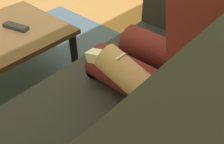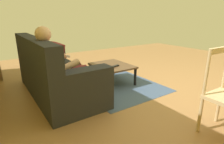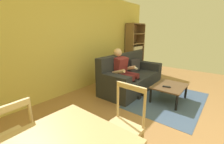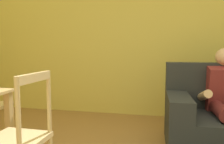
{
  "view_description": "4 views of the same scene",
  "coord_description": "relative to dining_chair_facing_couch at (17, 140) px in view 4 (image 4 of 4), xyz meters",
  "views": [
    {
      "loc": [
        1.47,
        1.91,
        1.1
      ],
      "look_at": [
        1.11,
        1.59,
        0.7
      ],
      "focal_mm": 38.76,
      "sensor_mm": 36.0,
      "label": 1
    },
    {
      "loc": [
        -1.78,
        2.44,
        1.25
      ],
      "look_at": [
        1.03,
        0.57,
        0.22
      ],
      "focal_mm": 29.17,
      "sensor_mm": 36.0,
      "label": 2
    },
    {
      "loc": [
        -2.25,
        -0.4,
        1.55
      ],
      "look_at": [
        -0.42,
        1.08,
        0.9
      ],
      "focal_mm": 23.86,
      "sensor_mm": 36.0,
      "label": 3
    },
    {
      "loc": [
        0.01,
        -0.91,
        1.11
      ],
      "look_at": [
        -0.42,
        1.08,
        0.9
      ],
      "focal_mm": 34.98,
      "sensor_mm": 36.0,
      "label": 4
    }
  ],
  "objects": [
    {
      "name": "wall_back",
      "position": [
        1.0,
        2.34,
        0.83
      ],
      "size": [
        6.78,
        0.12,
        2.55
      ],
      "primitive_type": "cube",
      "color": "#DBC660",
      "rests_on": "ground_plane"
    },
    {
      "name": "dining_chair_facing_couch",
      "position": [
        0.0,
        0.0,
        0.0
      ],
      "size": [
        0.43,
        0.43,
        0.94
      ],
      "color": "#D1B27F",
      "rests_on": "ground_plane"
    }
  ]
}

